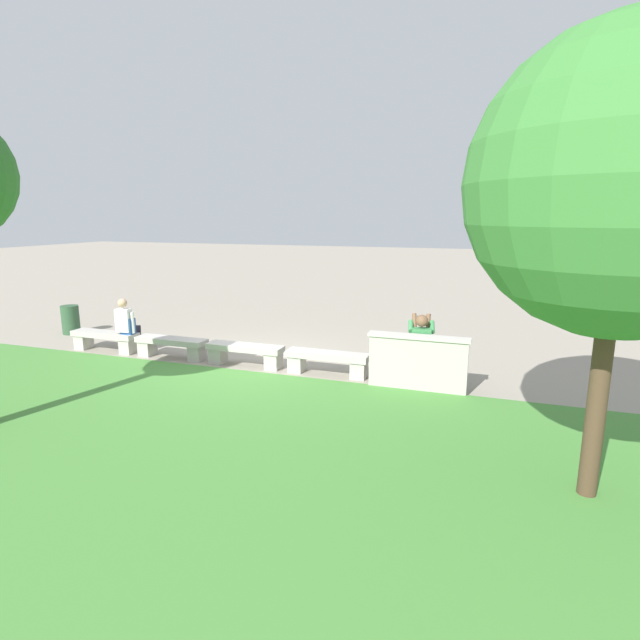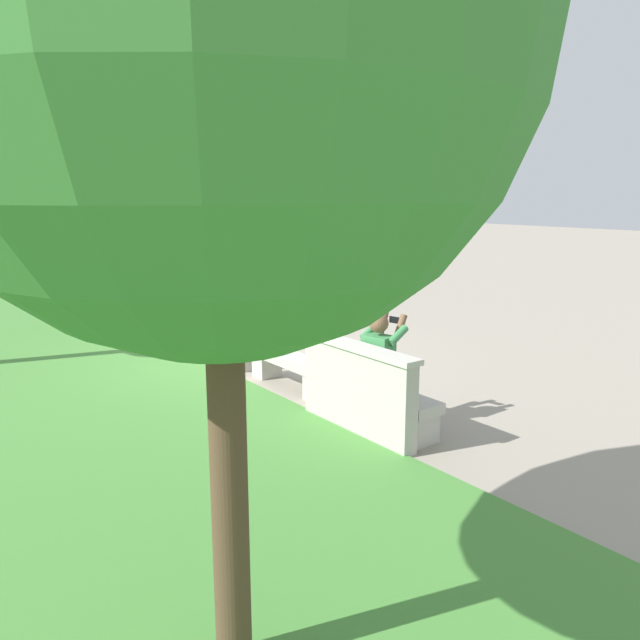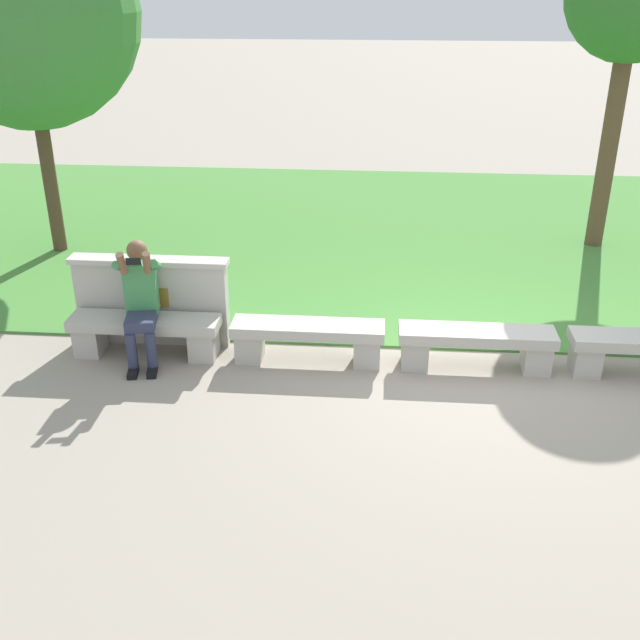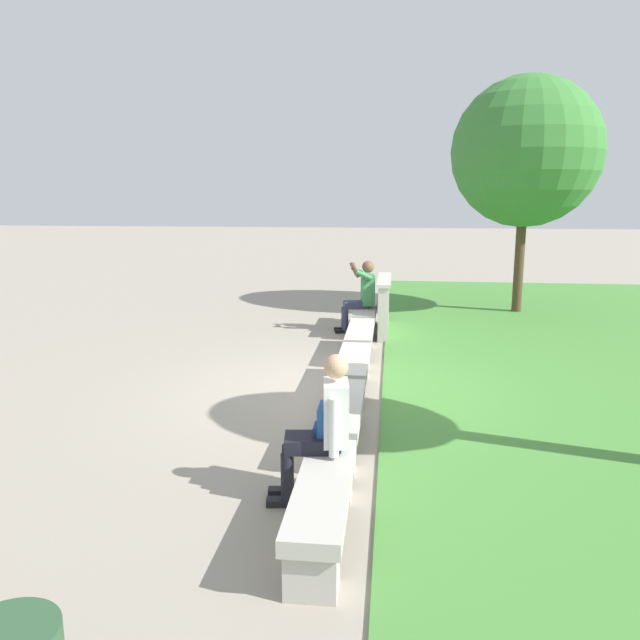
{
  "view_description": "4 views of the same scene",
  "coord_description": "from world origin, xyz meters",
  "px_view_note": "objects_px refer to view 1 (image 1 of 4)",
  "views": [
    {
      "loc": [
        -4.7,
        8.89,
        3.06
      ],
      "look_at": [
        -1.5,
        -0.39,
        1.0
      ],
      "focal_mm": 28.0,
      "sensor_mm": 36.0,
      "label": 1
    },
    {
      "loc": [
        -8.62,
        4.62,
        2.63
      ],
      "look_at": [
        -1.51,
        -0.7,
        0.82
      ],
      "focal_mm": 35.0,
      "sensor_mm": 36.0,
      "label": 2
    },
    {
      "loc": [
        -1.06,
        -7.15,
        3.89
      ],
      "look_at": [
        -1.62,
        -0.45,
        0.71
      ],
      "focal_mm": 42.0,
      "sensor_mm": 36.0,
      "label": 3
    },
    {
      "loc": [
        7.78,
        0.46,
        2.52
      ],
      "look_at": [
        -1.13,
        -0.56,
        0.7
      ],
      "focal_mm": 35.0,
      "sensor_mm": 36.0,
      "label": 4
    }
  ],
  "objects_px": {
    "person_photographer": "(421,345)",
    "tree_behind_wall": "(623,184)",
    "bench_near": "(327,360)",
    "bench_far": "(172,345)",
    "bench_mid": "(245,352)",
    "person_distant": "(127,324)",
    "trash_bin": "(71,320)",
    "backpack": "(128,326)",
    "bench_main": "(420,369)",
    "bench_end": "(105,339)"
  },
  "relations": [
    {
      "from": "backpack",
      "to": "trash_bin",
      "type": "relative_size",
      "value": 0.57
    },
    {
      "from": "tree_behind_wall",
      "to": "person_photographer",
      "type": "bearing_deg",
      "value": -54.64
    },
    {
      "from": "tree_behind_wall",
      "to": "backpack",
      "type": "bearing_deg",
      "value": -19.9
    },
    {
      "from": "bench_main",
      "to": "bench_end",
      "type": "distance_m",
      "value": 7.15
    },
    {
      "from": "bench_near",
      "to": "bench_end",
      "type": "relative_size",
      "value": 1.0
    },
    {
      "from": "person_distant",
      "to": "backpack",
      "type": "height_order",
      "value": "person_distant"
    },
    {
      "from": "bench_main",
      "to": "person_distant",
      "type": "bearing_deg",
      "value": -0.57
    },
    {
      "from": "bench_far",
      "to": "bench_end",
      "type": "height_order",
      "value": "same"
    },
    {
      "from": "person_distant",
      "to": "tree_behind_wall",
      "type": "bearing_deg",
      "value": 159.95
    },
    {
      "from": "bench_main",
      "to": "trash_bin",
      "type": "xyz_separation_m",
      "value": [
        9.25,
        -1.09,
        0.08
      ]
    },
    {
      "from": "bench_near",
      "to": "person_distant",
      "type": "xyz_separation_m",
      "value": [
        4.78,
        -0.07,
        0.38
      ]
    },
    {
      "from": "person_photographer",
      "to": "bench_near",
      "type": "bearing_deg",
      "value": 2.46
    },
    {
      "from": "person_distant",
      "to": "backpack",
      "type": "distance_m",
      "value": 0.1
    },
    {
      "from": "backpack",
      "to": "tree_behind_wall",
      "type": "xyz_separation_m",
      "value": [
        -8.79,
        3.18,
        2.73
      ]
    },
    {
      "from": "person_photographer",
      "to": "bench_main",
      "type": "bearing_deg",
      "value": 98.82
    },
    {
      "from": "person_distant",
      "to": "backpack",
      "type": "xyz_separation_m",
      "value": [
        -0.07,
        0.05,
        -0.05
      ]
    },
    {
      "from": "bench_end",
      "to": "person_distant",
      "type": "height_order",
      "value": "person_distant"
    },
    {
      "from": "backpack",
      "to": "trash_bin",
      "type": "xyz_separation_m",
      "value": [
        2.76,
        -1.07,
        -0.25
      ]
    },
    {
      "from": "bench_mid",
      "to": "person_distant",
      "type": "relative_size",
      "value": 1.3
    },
    {
      "from": "person_photographer",
      "to": "tree_behind_wall",
      "type": "distance_m",
      "value": 4.76
    },
    {
      "from": "person_photographer",
      "to": "backpack",
      "type": "xyz_separation_m",
      "value": [
        6.49,
        0.06,
        -0.11
      ]
    },
    {
      "from": "bench_main",
      "to": "backpack",
      "type": "height_order",
      "value": "backpack"
    },
    {
      "from": "backpack",
      "to": "trash_bin",
      "type": "height_order",
      "value": "backpack"
    },
    {
      "from": "bench_main",
      "to": "bench_far",
      "type": "relative_size",
      "value": 1.0
    },
    {
      "from": "trash_bin",
      "to": "bench_mid",
      "type": "bearing_deg",
      "value": 169.14
    },
    {
      "from": "bench_end",
      "to": "trash_bin",
      "type": "height_order",
      "value": "trash_bin"
    },
    {
      "from": "person_photographer",
      "to": "tree_behind_wall",
      "type": "relative_size",
      "value": 0.27
    },
    {
      "from": "trash_bin",
      "to": "tree_behind_wall",
      "type": "bearing_deg",
      "value": 159.77
    },
    {
      "from": "person_distant",
      "to": "trash_bin",
      "type": "relative_size",
      "value": 1.68
    },
    {
      "from": "bench_far",
      "to": "tree_behind_wall",
      "type": "relative_size",
      "value": 0.33
    },
    {
      "from": "bench_near",
      "to": "bench_far",
      "type": "distance_m",
      "value": 3.58
    },
    {
      "from": "bench_far",
      "to": "backpack",
      "type": "relative_size",
      "value": 3.83
    },
    {
      "from": "bench_mid",
      "to": "tree_behind_wall",
      "type": "bearing_deg",
      "value": 151.65
    },
    {
      "from": "bench_near",
      "to": "bench_far",
      "type": "bearing_deg",
      "value": 0.0
    },
    {
      "from": "bench_main",
      "to": "bench_far",
      "type": "height_order",
      "value": "same"
    },
    {
      "from": "bench_main",
      "to": "bench_far",
      "type": "bearing_deg",
      "value": 0.0
    },
    {
      "from": "person_distant",
      "to": "trash_bin",
      "type": "distance_m",
      "value": 2.89
    },
    {
      "from": "bench_main",
      "to": "bench_mid",
      "type": "xyz_separation_m",
      "value": [
        3.58,
        0.0,
        0.0
      ]
    },
    {
      "from": "backpack",
      "to": "bench_near",
      "type": "bearing_deg",
      "value": 179.8
    },
    {
      "from": "bench_mid",
      "to": "backpack",
      "type": "distance_m",
      "value": 2.94
    },
    {
      "from": "bench_mid",
      "to": "person_distant",
      "type": "distance_m",
      "value": 3.01
    },
    {
      "from": "bench_main",
      "to": "bench_mid",
      "type": "bearing_deg",
      "value": 0.0
    },
    {
      "from": "bench_far",
      "to": "tree_behind_wall",
      "type": "xyz_separation_m",
      "value": [
        -7.65,
        3.16,
        3.06
      ]
    },
    {
      "from": "bench_near",
      "to": "bench_mid",
      "type": "height_order",
      "value": "same"
    },
    {
      "from": "bench_main",
      "to": "bench_near",
      "type": "distance_m",
      "value": 1.79
    },
    {
      "from": "backpack",
      "to": "person_distant",
      "type": "bearing_deg",
      "value": -36.43
    },
    {
      "from": "backpack",
      "to": "bench_mid",
      "type": "bearing_deg",
      "value": 179.68
    },
    {
      "from": "bench_mid",
      "to": "person_distant",
      "type": "height_order",
      "value": "person_distant"
    },
    {
      "from": "bench_near",
      "to": "person_distant",
      "type": "bearing_deg",
      "value": -0.79
    },
    {
      "from": "bench_end",
      "to": "tree_behind_wall",
      "type": "height_order",
      "value": "tree_behind_wall"
    }
  ]
}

